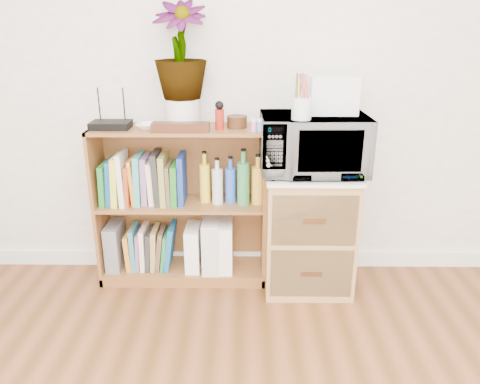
{
  "coord_description": "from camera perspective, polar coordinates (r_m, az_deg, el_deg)",
  "views": [
    {
      "loc": [
        0.03,
        -0.5,
        1.51
      ],
      "look_at": [
        -0.0,
        1.95,
        0.62
      ],
      "focal_mm": 35.0,
      "sensor_mm": 36.0,
      "label": 1
    }
  ],
  "objects": [
    {
      "name": "plant_pot",
      "position": [
        2.68,
        -7.0,
        9.54
      ],
      "size": [
        0.19,
        0.19,
        0.16
      ],
      "primitive_type": "cylinder",
      "color": "silver",
      "rests_on": "bookshelf"
    },
    {
      "name": "magazine_holder_left",
      "position": [
        2.92,
        -5.71,
        -6.69
      ],
      "size": [
        0.09,
        0.22,
        0.27
      ],
      "primitive_type": "cube",
      "color": "white",
      "rests_on": "bookshelf"
    },
    {
      "name": "magazine_holder_right",
      "position": [
        2.89,
        -1.87,
        -6.44
      ],
      "size": [
        0.1,
        0.24,
        0.31
      ],
      "primitive_type": "cube",
      "color": "white",
      "rests_on": "bookshelf"
    },
    {
      "name": "cookbooks",
      "position": [
        2.8,
        -11.64,
        1.45
      ],
      "size": [
        0.49,
        0.2,
        0.31
      ],
      "color": "#20782B",
      "rests_on": "bookshelf"
    },
    {
      "name": "liquor_bottles",
      "position": [
        2.74,
        -0.83,
        1.59
      ],
      "size": [
        0.38,
        0.07,
        0.32
      ],
      "color": "yellow",
      "rests_on": "bookshelf"
    },
    {
      "name": "microwave",
      "position": [
        2.62,
        8.88,
        5.8
      ],
      "size": [
        0.59,
        0.4,
        0.32
      ],
      "primitive_type": "imported",
      "rotation": [
        0.0,
        0.0,
        0.02
      ],
      "color": "silver",
      "rests_on": "wicker_unit"
    },
    {
      "name": "pen_cup",
      "position": [
        2.45,
        7.51,
        10.06
      ],
      "size": [
        0.1,
        0.1,
        0.11
      ],
      "primitive_type": "cylinder",
      "color": "white",
      "rests_on": "microwave"
    },
    {
      "name": "kokeshi_doll",
      "position": [
        2.61,
        -2.51,
        8.83
      ],
      "size": [
        0.05,
        0.05,
        0.11
      ],
      "primitive_type": "cylinder",
      "color": "maroon",
      "rests_on": "bookshelf"
    },
    {
      "name": "skirting_board",
      "position": [
        3.1,
        0.08,
        -8.07
      ],
      "size": [
        4.0,
        0.02,
        0.1
      ],
      "primitive_type": "cube",
      "color": "white",
      "rests_on": "ground"
    },
    {
      "name": "trinket_box",
      "position": [
        2.58,
        -7.24,
        7.85
      ],
      "size": [
        0.31,
        0.08,
        0.05
      ],
      "primitive_type": "cube",
      "color": "#391C0F",
      "rests_on": "bookshelf"
    },
    {
      "name": "wooden_bowl",
      "position": [
        2.66,
        -0.38,
        8.56
      ],
      "size": [
        0.11,
        0.11,
        0.07
      ],
      "primitive_type": "cylinder",
      "color": "#321D0D",
      "rests_on": "bookshelf"
    },
    {
      "name": "lower_books",
      "position": [
        2.97,
        -10.84,
        -6.65
      ],
      "size": [
        0.31,
        0.19,
        0.28
      ],
      "color": "orange",
      "rests_on": "bookshelf"
    },
    {
      "name": "potted_plant",
      "position": [
        2.64,
        -7.32,
        16.77
      ],
      "size": [
        0.29,
        0.29,
        0.52
      ],
      "primitive_type": "imported",
      "color": "#2E6B2B",
      "rests_on": "plant_pot"
    },
    {
      "name": "wicker_unit",
      "position": [
        2.8,
        8.27,
        -4.7
      ],
      "size": [
        0.5,
        0.45,
        0.7
      ],
      "primitive_type": "cube",
      "color": "#9E7542",
      "rests_on": "ground"
    },
    {
      "name": "file_box",
      "position": [
        3.01,
        -14.95,
        -6.27
      ],
      "size": [
        0.08,
        0.23,
        0.28
      ],
      "primitive_type": "cube",
      "color": "slate",
      "rests_on": "bookshelf"
    },
    {
      "name": "magazine_holder_mid",
      "position": [
        2.89,
        -3.5,
        -6.26
      ],
      "size": [
        0.1,
        0.26,
        0.32
      ],
      "primitive_type": "cube",
      "color": "silver",
      "rests_on": "bookshelf"
    },
    {
      "name": "bookshelf",
      "position": [
        2.82,
        -7.07,
        -1.69
      ],
      "size": [
        1.0,
        0.3,
        0.95
      ],
      "primitive_type": "cube",
      "color": "brown",
      "rests_on": "ground"
    },
    {
      "name": "white_bowl",
      "position": [
        2.68,
        -11.18,
        7.9
      ],
      "size": [
        0.13,
        0.13,
        0.03
      ],
      "primitive_type": "imported",
      "color": "white",
      "rests_on": "bookshelf"
    },
    {
      "name": "small_appliance",
      "position": [
        2.65,
        11.2,
        11.58
      ],
      "size": [
        0.25,
        0.21,
        0.2
      ],
      "primitive_type": "cube",
      "color": "white",
      "rests_on": "microwave"
    },
    {
      "name": "paint_jars",
      "position": [
        2.56,
        2.44,
        7.93
      ],
      "size": [
        0.1,
        0.04,
        0.05
      ],
      "primitive_type": "cube",
      "color": "pink",
      "rests_on": "bookshelf"
    },
    {
      "name": "router",
      "position": [
        2.74,
        -15.47,
        7.89
      ],
      "size": [
        0.22,
        0.15,
        0.04
      ],
      "primitive_type": "cube",
      "color": "black",
      "rests_on": "bookshelf"
    }
  ]
}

